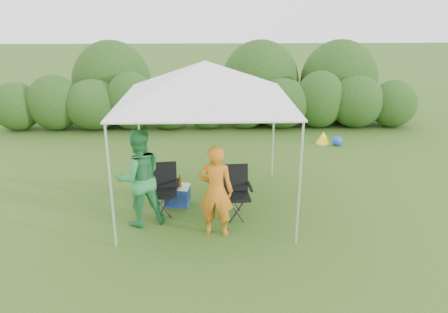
{
  "coord_description": "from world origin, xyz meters",
  "views": [
    {
      "loc": [
        0.08,
        -7.36,
        3.84
      ],
      "look_at": [
        0.34,
        0.4,
        1.05
      ],
      "focal_mm": 35.0,
      "sensor_mm": 36.0,
      "label": 1
    }
  ],
  "objects_px": {
    "canopy": "(205,81)",
    "cooler": "(177,195)",
    "man": "(216,191)",
    "chair_right": "(235,188)",
    "chair_left": "(163,185)",
    "woman": "(139,178)"
  },
  "relations": [
    {
      "from": "canopy",
      "to": "chair_left",
      "type": "distance_m",
      "value": 2.11
    },
    {
      "from": "canopy",
      "to": "man",
      "type": "xyz_separation_m",
      "value": [
        0.16,
        -1.15,
        -1.65
      ]
    },
    {
      "from": "canopy",
      "to": "chair_left",
      "type": "height_order",
      "value": "canopy"
    },
    {
      "from": "canopy",
      "to": "man",
      "type": "relative_size",
      "value": 1.92
    },
    {
      "from": "woman",
      "to": "cooler",
      "type": "distance_m",
      "value": 1.17
    },
    {
      "from": "chair_left",
      "to": "woman",
      "type": "bearing_deg",
      "value": -132.19
    },
    {
      "from": "chair_left",
      "to": "cooler",
      "type": "height_order",
      "value": "chair_left"
    },
    {
      "from": "cooler",
      "to": "chair_right",
      "type": "bearing_deg",
      "value": -13.17
    },
    {
      "from": "canopy",
      "to": "chair_right",
      "type": "bearing_deg",
      "value": -40.98
    },
    {
      "from": "cooler",
      "to": "man",
      "type": "bearing_deg",
      "value": -47.42
    },
    {
      "from": "man",
      "to": "cooler",
      "type": "distance_m",
      "value": 1.51
    },
    {
      "from": "man",
      "to": "woman",
      "type": "height_order",
      "value": "woman"
    },
    {
      "from": "chair_right",
      "to": "chair_left",
      "type": "relative_size",
      "value": 1.02
    },
    {
      "from": "chair_right",
      "to": "man",
      "type": "relative_size",
      "value": 0.6
    },
    {
      "from": "canopy",
      "to": "man",
      "type": "distance_m",
      "value": 2.02
    },
    {
      "from": "chair_left",
      "to": "chair_right",
      "type": "bearing_deg",
      "value": -14.07
    },
    {
      "from": "canopy",
      "to": "cooler",
      "type": "bearing_deg",
      "value": 178.27
    },
    {
      "from": "man",
      "to": "woman",
      "type": "bearing_deg",
      "value": -8.16
    },
    {
      "from": "chair_left",
      "to": "man",
      "type": "relative_size",
      "value": 0.58
    },
    {
      "from": "canopy",
      "to": "woman",
      "type": "bearing_deg",
      "value": -148.92
    },
    {
      "from": "canopy",
      "to": "chair_left",
      "type": "relative_size",
      "value": 3.28
    },
    {
      "from": "canopy",
      "to": "chair_right",
      "type": "xyz_separation_m",
      "value": [
        0.52,
        -0.45,
        -1.92
      ]
    }
  ]
}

